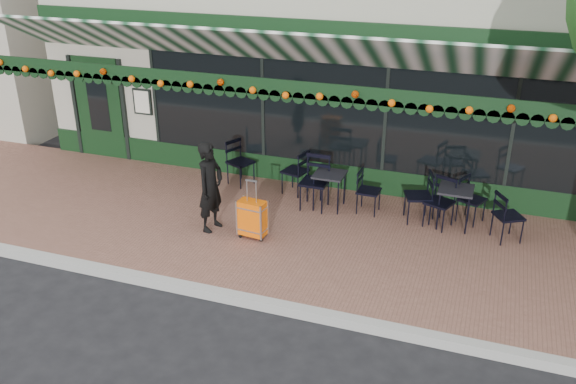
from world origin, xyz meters
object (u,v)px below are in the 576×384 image
(suitcase, at_px, (252,219))
(chair_a_left, at_px, (418,197))
(cafe_table_a, at_px, (456,192))
(woman, at_px, (210,187))
(chair_a_front, at_px, (439,203))
(chair_a_right, at_px, (472,200))
(chair_b_left, at_px, (295,172))
(cafe_table_b, at_px, (330,177))
(chair_a_extra, at_px, (509,216))
(chair_b_right, at_px, (369,191))
(chair_b_front, at_px, (315,183))
(chair_solo, at_px, (240,163))

(suitcase, bearing_deg, chair_a_left, 37.93)
(suitcase, xyz_separation_m, cafe_table_a, (3.09, 1.52, 0.29))
(woman, bearing_deg, chair_a_front, -59.11)
(chair_a_right, relative_size, chair_b_left, 0.93)
(woman, height_order, chair_a_front, woman)
(cafe_table_a, relative_size, cafe_table_b, 1.04)
(chair_a_front, distance_m, chair_a_extra, 1.12)
(chair_b_right, bearing_deg, chair_b_left, 79.34)
(suitcase, bearing_deg, cafe_table_a, 32.53)
(chair_b_front, bearing_deg, suitcase, -114.02)
(cafe_table_a, xyz_separation_m, chair_solo, (-4.16, 0.46, -0.18))
(chair_a_front, xyz_separation_m, chair_a_extra, (1.12, -0.12, -0.01))
(chair_a_extra, bearing_deg, chair_b_front, 57.90)
(chair_solo, bearing_deg, chair_a_left, -73.74)
(cafe_table_a, distance_m, cafe_table_b, 2.21)
(cafe_table_a, distance_m, chair_b_right, 1.51)
(chair_a_extra, xyz_separation_m, chair_b_front, (-3.33, 0.11, 0.07))
(chair_a_extra, bearing_deg, chair_b_left, 50.62)
(chair_b_right, bearing_deg, cafe_table_b, 96.87)
(suitcase, relative_size, chair_b_right, 1.27)
(woman, height_order, cafe_table_a, woman)
(suitcase, distance_m, cafe_table_b, 1.77)
(chair_b_front, bearing_deg, cafe_table_b, 23.16)
(chair_a_left, height_order, chair_solo, chair_a_left)
(cafe_table_a, height_order, cafe_table_b, cafe_table_a)
(cafe_table_b, bearing_deg, chair_a_front, -2.80)
(cafe_table_a, height_order, chair_a_left, chair_a_left)
(chair_a_left, relative_size, chair_solo, 1.01)
(suitcase, xyz_separation_m, chair_a_right, (3.36, 1.79, 0.07))
(woman, distance_m, cafe_table_a, 4.13)
(chair_a_front, bearing_deg, cafe_table_a, 43.53)
(chair_a_left, bearing_deg, chair_solo, -116.10)
(chair_a_right, relative_size, chair_a_front, 0.94)
(chair_a_extra, distance_m, chair_b_left, 3.93)
(chair_b_front, bearing_deg, chair_b_right, 9.45)
(suitcase, height_order, chair_a_right, suitcase)
(cafe_table_a, distance_m, chair_a_extra, 0.93)
(cafe_table_a, height_order, chair_a_right, chair_a_right)
(suitcase, bearing_deg, chair_a_extra, 24.49)
(cafe_table_b, distance_m, chair_a_extra, 3.10)
(cafe_table_b, bearing_deg, chair_a_extra, -3.92)
(suitcase, bearing_deg, chair_b_left, 93.58)
(chair_b_front, bearing_deg, chair_a_extra, -1.55)
(chair_a_front, xyz_separation_m, chair_b_left, (-2.76, 0.51, 0.00))
(chair_a_right, bearing_deg, chair_a_extra, -104.39)
(chair_a_extra, distance_m, chair_solo, 5.08)
(chair_b_front, distance_m, chair_solo, 1.80)
(chair_a_right, bearing_deg, woman, 137.06)
(chair_b_front, xyz_separation_m, chair_solo, (-1.70, 0.57, -0.05))
(suitcase, distance_m, chair_b_right, 2.24)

